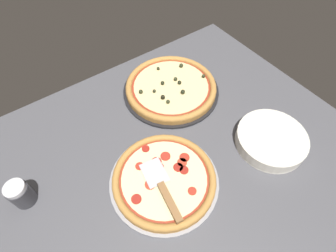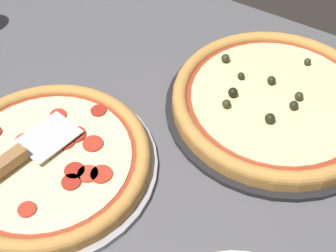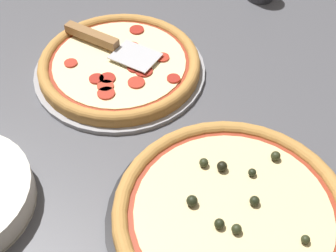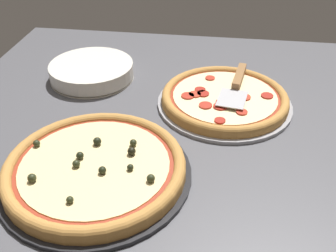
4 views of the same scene
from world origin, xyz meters
TOP-DOWN VIEW (x-y plane):
  - ground_plane at (0.00, 0.00)cm, footprint 137.72×109.67cm
  - pizza_pan_front at (-6.87, -6.18)cm, footprint 36.61×36.61cm
  - pizza_front at (-6.85, -6.16)cm, footprint 34.41×34.41cm
  - pizza_pan_back at (19.71, 26.68)cm, footprint 41.04×41.04cm
  - pizza_back at (19.71, 26.68)cm, footprint 38.57×38.57cm
  - serving_spatula at (-10.19, -12.06)cm, footprint 8.60×23.27cm
  - plate_stack at (33.62, -16.32)cm, footprint 25.32×25.32cm
  - parmesan_shaker at (-46.58, 14.45)cm, footprint 6.84×6.84cm

SIDE VIEW (x-z plane):
  - ground_plane at x=0.00cm, z-range -3.60..0.00cm
  - pizza_pan_front at x=-6.87cm, z-range 0.00..1.00cm
  - pizza_pan_back at x=19.71cm, z-range 0.00..1.00cm
  - pizza_front at x=-6.85cm, z-range 0.94..3.83cm
  - plate_stack at x=33.62cm, z-range 0.00..4.90cm
  - pizza_back at x=19.71cm, z-range 0.50..4.69cm
  - parmesan_shaker at x=-46.58cm, z-range -0.09..9.43cm
  - serving_spatula at x=-10.19cm, z-range 3.69..5.69cm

